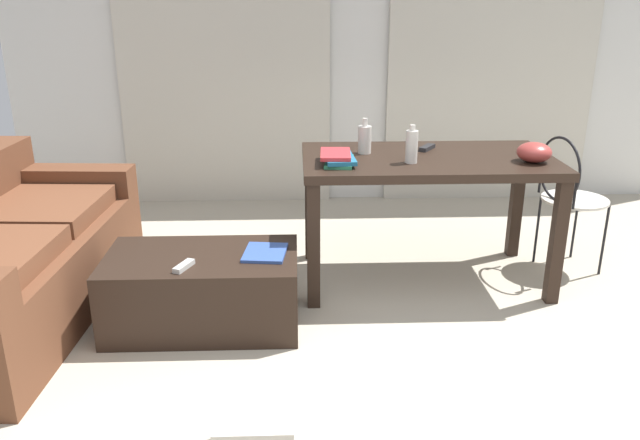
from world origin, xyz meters
TOP-DOWN VIEW (x-y plane):
  - ground_plane at (0.00, 1.34)m, footprint 8.37×8.37m
  - wall_back at (0.00, 3.49)m, footprint 5.55×0.10m
  - curtains at (0.00, 3.40)m, footprint 3.79×0.03m
  - couch at (-2.06, 1.40)m, footprint 0.96×1.88m
  - coffee_table at (-1.00, 1.28)m, footprint 0.98×0.56m
  - craft_table at (0.25, 1.80)m, footprint 1.44×0.79m
  - wire_chair at (1.13, 1.90)m, footprint 0.40×0.43m
  - bottle_near at (-0.11, 1.89)m, footprint 0.08×0.08m
  - bottle_far at (0.13, 1.66)m, footprint 0.07×0.07m
  - bowl at (0.81, 1.65)m, footprint 0.19×0.19m
  - book_stack at (-0.28, 1.66)m, footprint 0.20×0.29m
  - tv_remote_on_table at (0.28, 1.97)m, footprint 0.12×0.15m
  - tv_remote_primary at (-1.06, 1.12)m, footprint 0.09×0.15m
  - magazine at (-0.67, 1.28)m, footprint 0.23×0.27m
  - shoebox at (-0.68, 0.26)m, footprint 0.30×0.20m

SIDE VIEW (x-z plane):
  - ground_plane at x=0.00m, z-range 0.00..0.00m
  - shoebox at x=-0.68m, z-range 0.00..0.16m
  - coffee_table at x=-1.00m, z-range 0.00..0.39m
  - couch at x=-2.06m, z-range -0.08..0.71m
  - magazine at x=-0.67m, z-range 0.39..0.40m
  - tv_remote_primary at x=-1.06m, z-range 0.39..0.41m
  - wire_chair at x=1.13m, z-range 0.10..0.96m
  - craft_table at x=0.25m, z-range 0.28..1.05m
  - tv_remote_on_table at x=0.28m, z-range 0.76..0.79m
  - book_stack at x=-0.28m, z-range 0.76..0.83m
  - bowl at x=0.81m, z-range 0.76..0.87m
  - bottle_near at x=-0.11m, z-range 0.75..0.95m
  - bottle_far at x=0.13m, z-range 0.75..0.96m
  - curtains at x=0.00m, z-range 0.00..2.12m
  - wall_back at x=0.00m, z-range 0.00..2.45m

